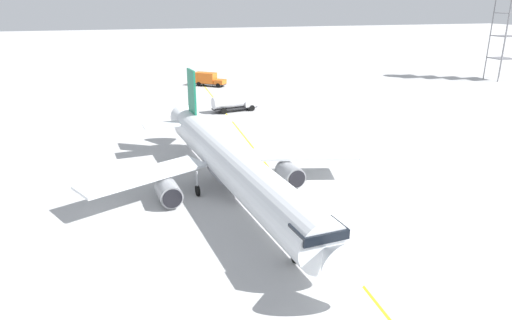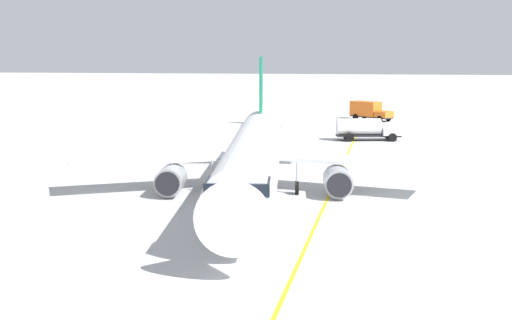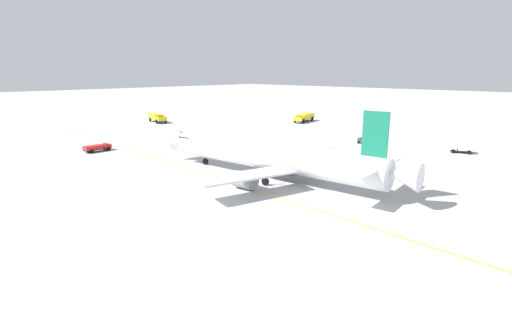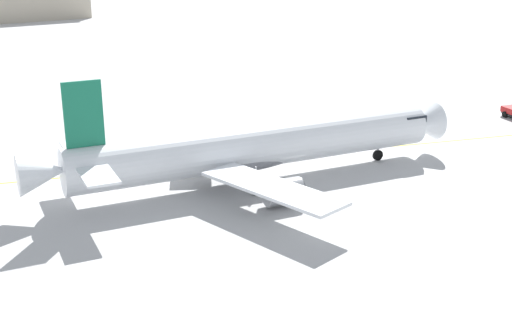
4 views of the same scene
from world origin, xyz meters
name	(u,v)px [view 4 (image 4 of 4)]	position (x,y,z in m)	size (l,w,h in m)	color
ground_plane	(289,178)	(0.00, 0.00, 0.00)	(600.00, 600.00, 0.00)	#B2B2B2
airliner_main	(253,148)	(-3.50, 0.43, 3.20)	(41.99, 30.71, 10.95)	silver
taxiway_centreline	(253,160)	(-1.65, 6.14, 0.00)	(175.24, 8.05, 0.01)	yellow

